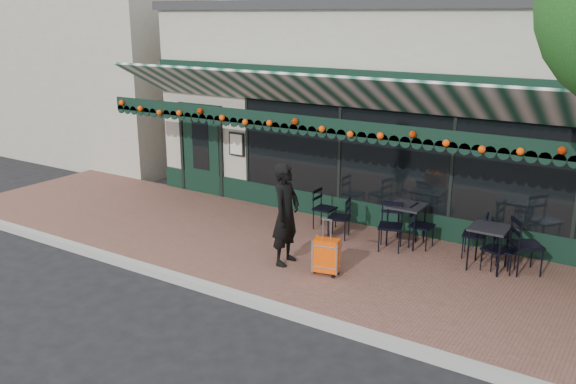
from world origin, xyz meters
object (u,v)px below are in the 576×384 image
Objects in this scene: woman at (286,214)px; chair_a_front at (496,250)px; cafe_table_b at (407,209)px; chair_b_right at (422,226)px; chair_solo at (325,209)px; suitcase at (326,256)px; chair_b_front at (390,227)px; cafe_table_a at (489,231)px; chair_a_right at (505,250)px; chair_b_left at (339,218)px; chair_a_left at (475,235)px; chair_a_extra at (527,246)px.

woman is 3.64m from chair_a_front.
cafe_table_b is 0.96× the size of chair_b_right.
chair_a_front is 3.55m from chair_solo.
chair_solo is (-1.17, 2.00, 0.09)m from suitcase.
woman is 1.85× the size of suitcase.
chair_b_front is (0.45, 1.63, 0.12)m from suitcase.
cafe_table_b is at bearing 168.36° from cafe_table_a.
cafe_table_b reaches higher than chair_a_right.
chair_a_front is 1.53m from chair_b_right.
chair_a_front is 0.94× the size of chair_b_right.
cafe_table_b reaches higher than chair_a_front.
cafe_table_b is at bearing 61.48° from suitcase.
suitcase is at bearing 7.85° from chair_b_left.
chair_b_right reaches higher than chair_b_left.
chair_a_left is at bearing 1.57° from chair_b_front.
chair_a_right is 0.94× the size of chair_b_left.
suitcase reaches higher than cafe_table_a.
chair_a_left is 0.86× the size of chair_a_extra.
suitcase reaches higher than chair_a_extra.
chair_solo is at bearing 4.82° from woman.
chair_a_right is at bearing 50.66° from chair_a_left.
chair_a_left is 1.51m from chair_b_front.
chair_a_left is at bearing -86.17° from chair_b_right.
suitcase reaches higher than chair_a_left.
woman is 2.16× the size of chair_a_left.
chair_a_extra is (0.59, 0.19, -0.20)m from cafe_table_a.
chair_b_front is (-1.92, -0.05, 0.06)m from chair_a_front.
chair_a_right is (0.27, 0.05, -0.31)m from cafe_table_a.
chair_b_left is at bearing -179.34° from cafe_table_a.
chair_b_front is 1.66m from chair_solo.
cafe_table_a is 0.98× the size of chair_a_front.
chair_b_right is 1.00× the size of chair_solo.
suitcase is 1.28× the size of chair_a_right.
chair_solo is (-3.66, 0.24, 0.03)m from chair_a_right.
chair_b_front reaches higher than cafe_table_b.
chair_a_extra is at bearing -67.63° from woman.
chair_b_front reaches higher than chair_solo.
chair_a_left reaches higher than cafe_table_a.
suitcase is at bearing -97.56° from woman.
chair_a_left reaches higher than chair_solo.
cafe_table_b is 0.43m from chair_b_right.
suitcase is at bearing -151.12° from chair_solo.
chair_a_front is 0.87× the size of chair_b_front.
woman is at bearing -61.67° from chair_a_left.
chair_b_front is (-2.05, -0.13, 0.07)m from chair_a_right.
chair_a_left is at bearing 157.49° from chair_a_front.
chair_b_left is at bearing 160.36° from chair_b_front.
chair_a_left is 1.02× the size of chair_solo.
suitcase is 1.26× the size of chair_a_front.
chair_b_right is (0.31, 0.02, -0.30)m from cafe_table_b.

